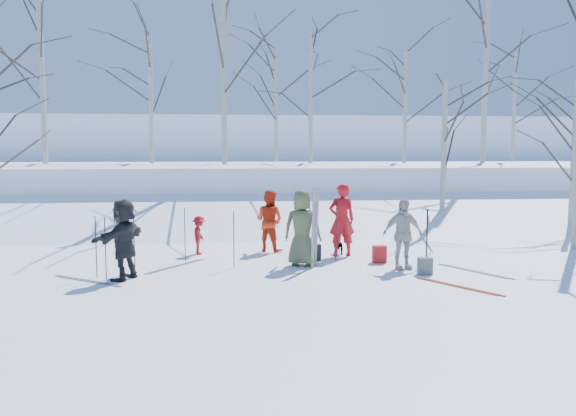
{
  "coord_description": "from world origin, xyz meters",
  "views": [
    {
      "loc": [
        -1.31,
        -12.5,
        2.72
      ],
      "look_at": [
        0.0,
        1.5,
        1.3
      ],
      "focal_mm": 35.0,
      "sensor_mm": 36.0,
      "label": 1
    }
  ],
  "objects": [
    {
      "name": "far_hill",
      "position": [
        0.0,
        38.0,
        2.0
      ],
      "size": [
        90.0,
        30.0,
        6.0
      ],
      "primitive_type": "cube",
      "color": "white",
      "rests_on": "ground"
    },
    {
      "name": "skier_olive_center",
      "position": [
        0.26,
        0.61,
        0.91
      ],
      "size": [
        1.03,
        0.82,
        1.83
      ],
      "primitive_type": "imported",
      "rotation": [
        0.0,
        0.0,
        2.83
      ],
      "color": "#465130",
      "rests_on": "ground"
    },
    {
      "name": "backpack_grey",
      "position": [
        2.86,
        -0.59,
        0.19
      ],
      "size": [
        0.3,
        0.2,
        0.38
      ],
      "primitive_type": "cube",
      "color": "#53565A",
      "rests_on": "ground"
    },
    {
      "name": "ski_pole_g",
      "position": [
        1.18,
        1.19,
        0.67
      ],
      "size": [
        0.02,
        0.02,
        1.34
      ],
      "primitive_type": "cylinder",
      "color": "black",
      "rests_on": "ground"
    },
    {
      "name": "upright_ski_left",
      "position": [
        0.48,
        0.32,
        0.95
      ],
      "size": [
        0.1,
        0.16,
        1.9
      ],
      "primitive_type": "cube",
      "rotation": [
        0.07,
        0.0,
        0.19
      ],
      "color": "silver",
      "rests_on": "ground"
    },
    {
      "name": "ski_pair_b",
      "position": [
        -4.44,
        -0.57,
        0.01
      ],
      "size": [
        1.99,
        2.09,
        0.02
      ],
      "primitive_type": null,
      "rotation": [
        0.0,
        0.0,
        0.96
      ],
      "color": "silver",
      "rests_on": "ground"
    },
    {
      "name": "ski_pole_d",
      "position": [
        0.87,
        2.73,
        0.67
      ],
      "size": [
        0.02,
        0.02,
        1.34
      ],
      "primitive_type": "cylinder",
      "color": "black",
      "rests_on": "ground"
    },
    {
      "name": "ski_pair_c",
      "position": [
        3.15,
        -1.79,
        0.01
      ],
      "size": [
        1.94,
        2.08,
        0.02
      ],
      "primitive_type": null,
      "rotation": [
        0.0,
        0.0,
        0.58
      ],
      "color": "#9F2716",
      "rests_on": "ground"
    },
    {
      "name": "birch_plateau_e",
      "position": [
        -9.19,
        11.75,
        5.84
      ],
      "size": [
        5.69,
        5.69,
        7.27
      ],
      "primitive_type": null,
      "color": "silver",
      "rests_on": "snow_plateau"
    },
    {
      "name": "ski_pole_i",
      "position": [
        -1.37,
        0.5,
        0.67
      ],
      "size": [
        0.02,
        0.02,
        1.34
      ],
      "primitive_type": "cylinder",
      "color": "black",
      "rests_on": "ground"
    },
    {
      "name": "birch_plateau_g",
      "position": [
        -4.93,
        12.48,
        5.03
      ],
      "size": [
        4.56,
        4.56,
        5.65
      ],
      "primitive_type": null,
      "color": "silver",
      "rests_on": "snow_plateau"
    },
    {
      "name": "ski_pole_a",
      "position": [
        -3.58,
        0.16,
        0.67
      ],
      "size": [
        0.02,
        0.02,
        1.34
      ],
      "primitive_type": "cylinder",
      "color": "black",
      "rests_on": "ground"
    },
    {
      "name": "ski_pole_e",
      "position": [
        -4.08,
        -0.42,
        0.67
      ],
      "size": [
        0.02,
        0.02,
        1.34
      ],
      "primitive_type": "cylinder",
      "color": "black",
      "rests_on": "ground"
    },
    {
      "name": "ski_pole_h",
      "position": [
        -4.32,
        -0.22,
        0.67
      ],
      "size": [
        0.02,
        0.02,
        1.34
      ],
      "primitive_type": "cylinder",
      "color": "black",
      "rests_on": "ground"
    },
    {
      "name": "birch_plateau_d",
      "position": [
        6.33,
        12.47,
        4.78
      ],
      "size": [
        4.21,
        4.21,
        5.16
      ],
      "primitive_type": null,
      "color": "silver",
      "rests_on": "snow_plateau"
    },
    {
      "name": "birch_plateau_b",
      "position": [
        12.61,
        14.72,
        4.88
      ],
      "size": [
        4.36,
        4.36,
        5.37
      ],
      "primitive_type": null,
      "color": "silver",
      "rests_on": "snow_plateau"
    },
    {
      "name": "birch_plateau_h",
      "position": [
        1.96,
        11.94,
        5.01
      ],
      "size": [
        4.54,
        4.54,
        5.63
      ],
      "primitive_type": null,
      "color": "silver",
      "rests_on": "snow_plateau"
    },
    {
      "name": "backpack_dark",
      "position": [
        0.62,
        1.23,
        0.2
      ],
      "size": [
        0.34,
        0.24,
        0.4
      ],
      "primitive_type": "cube",
      "color": "black",
      "rests_on": "ground"
    },
    {
      "name": "birch_plateau_a",
      "position": [
        -1.75,
        10.37,
        6.2
      ],
      "size": [
        6.2,
        6.2,
        8.0
      ],
      "primitive_type": null,
      "color": "silver",
      "rests_on": "snow_plateau"
    },
    {
      "name": "skier_red_seated",
      "position": [
        -2.28,
        2.35,
        0.51
      ],
      "size": [
        0.45,
        0.7,
        1.03
      ],
      "primitive_type": "imported",
      "rotation": [
        0.0,
        0.0,
        1.46
      ],
      "color": "#AE1017",
      "rests_on": "ground"
    },
    {
      "name": "dog",
      "position": [
        1.42,
        2.04,
        0.23
      ],
      "size": [
        0.4,
        0.59,
        0.46
      ],
      "primitive_type": "imported",
      "rotation": [
        0.0,
        0.0,
        3.44
      ],
      "color": "black",
      "rests_on": "ground"
    },
    {
      "name": "skier_grey_west",
      "position": [
        -3.69,
        -0.46,
        0.86
      ],
      "size": [
        1.13,
        1.66,
        1.72
      ],
      "primitive_type": "imported",
      "rotation": [
        0.0,
        0.0,
        4.29
      ],
      "color": "black",
      "rests_on": "ground"
    },
    {
      "name": "backpack_red",
      "position": [
        2.19,
        0.8,
        0.21
      ],
      "size": [
        0.32,
        0.22,
        0.42
      ],
      "primitive_type": "cube",
      "color": "#A61A19",
      "rests_on": "ground"
    },
    {
      "name": "snow_plateau",
      "position": [
        0.0,
        17.0,
        1.0
      ],
      "size": [
        70.0,
        18.0,
        2.2
      ],
      "primitive_type": "cube",
      "color": "white",
      "rests_on": "ground"
    },
    {
      "name": "ski_pair_d",
      "position": [
        -2.74,
        0.78,
        0.01
      ],
      "size": [
        2.0,
        2.09,
        0.02
      ],
      "primitive_type": null,
      "rotation": [
        0.0,
        0.0,
        -0.62
      ],
      "color": "silver",
      "rests_on": "ground"
    },
    {
      "name": "birch_plateau_c",
      "position": [
        0.72,
        15.56,
        5.1
      ],
      "size": [
        4.66,
        4.66,
        5.8
      ],
      "primitive_type": null,
      "color": "silver",
      "rests_on": "snow_plateau"
    },
    {
      "name": "ski_pole_f",
      "position": [
        3.26,
        0.48,
        0.67
      ],
      "size": [
        0.02,
        0.02,
        1.34
      ],
      "primitive_type": "cylinder",
      "color": "black",
      "rests_on": "ground"
    },
    {
      "name": "birch_edge_c",
      "position": [
        9.76,
        5.02,
        2.45
      ],
      "size": [
        4.03,
        4.03,
        4.9
      ],
      "primitive_type": null,
      "color": "silver",
      "rests_on": "ground"
    },
    {
      "name": "snow_ramp",
      "position": [
        0.0,
        7.0,
        0.15
      ],
      "size": [
        70.0,
        9.49,
        4.12
      ],
      "primitive_type": "cube",
      "rotation": [
        0.3,
        0.0,
        0.0
      ],
      "color": "white",
      "rests_on": "ground"
    },
    {
      "name": "birch_edge_e",
      "position": [
        5.85,
        6.34,
        2.55
      ],
      "size": [
        4.17,
        4.17,
        5.1
      ],
      "primitive_type": null,
      "color": "silver",
      "rests_on": "ground"
    },
    {
      "name": "ski_pair_a",
      "position": [
        4.09,
        -0.42,
        0.01
      ],
      "size": [
        1.81,
        2.07,
        0.02
      ],
      "primitive_type": null,
      "rotation": [
        0.0,
        0.0,
        0.5
      ],
      "color": "silver",
      "rests_on": "ground"
    },
    {
      "name": "skier_redor_behind",
      "position": [
        -0.41,
        2.66,
        0.84
      ],
      "size": [
        1.03,
        0.98,
        1.67
      ],
      "primitive_type": "imported",
      "rotation": [
        0.0,
        0.0,
        2.56
      ],
      "color": "red",
      "rests_on": "ground"
    },
    {
      "name": "upright_ski_right",
      "position": [
        0.57,
        0.42,
        0.95
      ],
      "size": [
        0.11,
        0.23,
        1.89
      ],
      "primitive_type": "cube",
      "rotation": [
        0.1,
        0.0,
        0.18
      ],
      "color": "silver",
      "rests_on": "ground"
    },
    {
      "name": "skier_red_north",
      "position": [
        1.43,
        1.76,
        0.95
      ],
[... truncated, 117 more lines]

